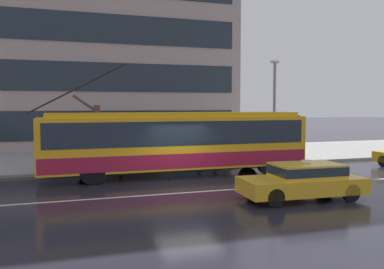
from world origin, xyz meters
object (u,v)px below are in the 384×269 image
pedestrian_at_shelter (124,133)px  pedestrian_walking_past (199,133)px  trolleybus (177,141)px  bus_shelter (135,131)px  street_tree_bare (96,131)px  pedestrian_approaching_curb (216,134)px  pedestrian_waiting_by_pole (120,137)px  street_lamp (274,100)px  taxi_oncoming_near (304,179)px

pedestrian_at_shelter → pedestrian_walking_past: bearing=-3.1°
pedestrian_at_shelter → trolleybus: bearing=-67.0°
bus_shelter → pedestrian_at_shelter: 1.27m
pedestrian_at_shelter → pedestrian_walking_past: pedestrian_at_shelter is taller
pedestrian_at_shelter → street_tree_bare: 1.93m
bus_shelter → pedestrian_walking_past: size_ratio=1.87×
pedestrian_approaching_curb → bus_shelter: bearing=-177.2°
pedestrian_waiting_by_pole → street_lamp: bearing=-0.6°
trolleybus → street_lamp: size_ratio=2.20×
trolleybus → bus_shelter: bearing=114.1°
pedestrian_approaching_curb → taxi_oncoming_near: bearing=-92.7°
bus_shelter → pedestrian_waiting_by_pole: bearing=-155.9°
taxi_oncoming_near → pedestrian_walking_past: size_ratio=2.22×
pedestrian_at_shelter → pedestrian_walking_past: size_ratio=1.01×
bus_shelter → pedestrian_walking_past: (3.91, 0.95, -0.23)m
pedestrian_approaching_curb → pedestrian_waiting_by_pole: size_ratio=1.01×
trolleybus → pedestrian_waiting_by_pole: bearing=129.5°
trolleybus → street_lamp: bearing=21.8°
street_tree_bare → trolleybus: bearing=-43.6°
bus_shelter → pedestrian_approaching_curb: (4.70, 0.23, -0.27)m
pedestrian_approaching_curb → street_tree_bare: bearing=-179.3°
pedestrian_approaching_curb → pedestrian_at_shelter: bearing=169.5°
pedestrian_walking_past → bus_shelter: bearing=-166.4°
trolleybus → street_tree_bare: bearing=136.4°
bus_shelter → pedestrian_waiting_by_pole: 0.99m
bus_shelter → street_lamp: size_ratio=0.64×
bus_shelter → pedestrian_walking_past: bus_shelter is taller
trolleybus → pedestrian_approaching_curb: size_ratio=6.51×
taxi_oncoming_near → pedestrian_waiting_by_pole: pedestrian_waiting_by_pole is taller
pedestrian_at_shelter → street_lamp: bearing=-11.1°
pedestrian_at_shelter → taxi_oncoming_near: bearing=-65.8°
bus_shelter → street_tree_bare: (-2.04, 0.14, 0.03)m
pedestrian_at_shelter → pedestrian_approaching_curb: bearing=-10.5°
trolleybus → pedestrian_walking_past: trolleybus is taller
taxi_oncoming_near → bus_shelter: 10.27m
pedestrian_waiting_by_pole → bus_shelter: bearing=24.1°
trolleybus → pedestrian_approaching_curb: bearing=45.6°
trolleybus → street_lamp: street_lamp is taller
street_lamp → trolleybus: bearing=-158.2°
pedestrian_walking_past → street_lamp: size_ratio=0.34×
bus_shelter → pedestrian_at_shelter: (-0.43, 1.19, -0.15)m
pedestrian_at_shelter → pedestrian_waiting_by_pole: size_ratio=1.03×
pedestrian_approaching_curb → pedestrian_waiting_by_pole: bearing=-173.7°
pedestrian_walking_past → street_tree_bare: street_tree_bare is taller
trolleybus → bus_shelter: size_ratio=3.43×
pedestrian_walking_past → street_lamp: (4.13, -1.43, 1.93)m
trolleybus → street_tree_bare: (-3.45, 3.28, 0.33)m
pedestrian_approaching_curb → street_tree_bare: size_ratio=0.52×
taxi_oncoming_near → street_lamp: bearing=66.7°
bus_shelter → street_tree_bare: 2.05m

